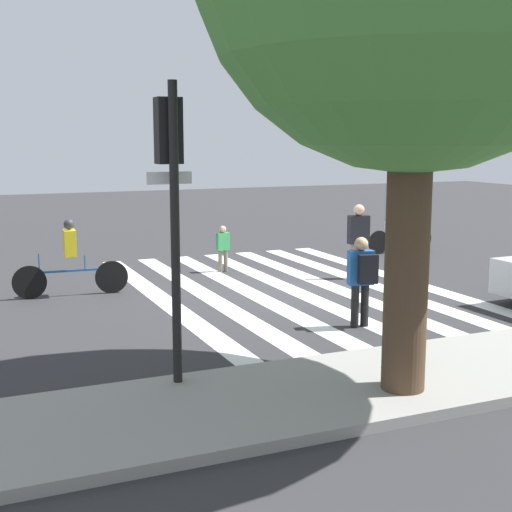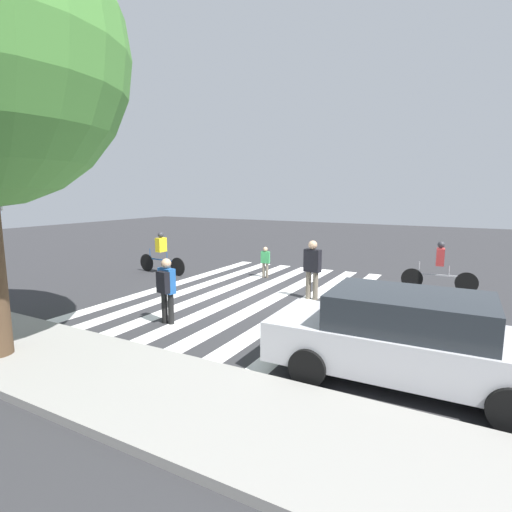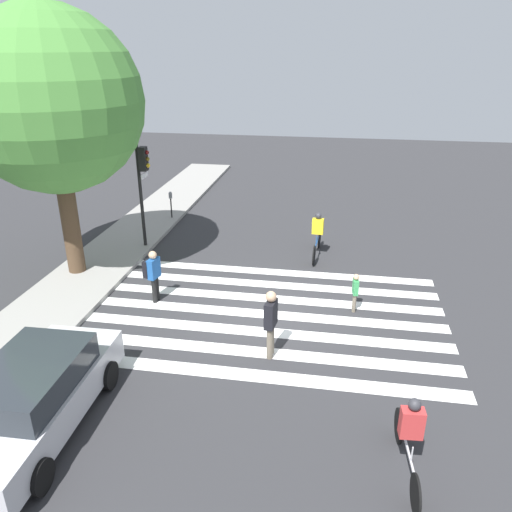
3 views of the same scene
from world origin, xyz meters
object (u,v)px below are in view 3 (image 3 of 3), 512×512
object	(u,v)px
traffic_light	(143,175)
car_parked_far_curb	(34,396)
cyclist_near_curb	(410,434)
street_tree	(52,102)
cyclist_far_lane	(317,233)
pedestrian_child_with_backpack	(355,290)
pedestrian_adult_yellow_jacket	(271,320)
parking_meter	(171,199)
pedestrian_adult_blue_shirt	(153,272)

from	to	relation	value
traffic_light	car_parked_far_curb	world-z (taller)	traffic_light
cyclist_near_curb	car_parked_far_curb	xyz separation A→B (m)	(-0.05, 7.13, -0.09)
street_tree	cyclist_far_lane	xyz separation A→B (m)	(2.92, -7.84, -4.70)
pedestrian_child_with_backpack	cyclist_near_curb	world-z (taller)	cyclist_near_curb
pedestrian_adult_yellow_jacket	cyclist_far_lane	xyz separation A→B (m)	(6.58, -0.78, -0.13)
cyclist_near_curb	pedestrian_child_with_backpack	bearing A→B (deg)	3.74
street_tree	pedestrian_child_with_backpack	distance (m)	10.41
parking_meter	pedestrian_adult_blue_shirt	xyz separation A→B (m)	(-7.24, -1.87, -0.03)
pedestrian_adult_blue_shirt	cyclist_near_curb	world-z (taller)	cyclist_near_curb
traffic_light	cyclist_far_lane	size ratio (longest dim) A/B	1.68
street_tree	cyclist_near_curb	size ratio (longest dim) A/B	3.62
pedestrian_child_with_backpack	cyclist_far_lane	xyz separation A→B (m)	(3.93, 1.29, 0.21)
parking_meter	car_parked_far_curb	distance (m)	12.89
cyclist_far_lane	car_parked_far_curb	xyz separation A→B (m)	(-9.87, 5.01, -0.09)
pedestrian_adult_blue_shirt	cyclist_near_curb	distance (m)	8.71
traffic_light	car_parked_far_curb	bearing A→B (deg)	-172.31
cyclist_far_lane	cyclist_near_curb	size ratio (longest dim) A/B	1.05
parking_meter	pedestrian_adult_yellow_jacket	bearing A→B (deg)	-149.11
pedestrian_adult_yellow_jacket	pedestrian_adult_blue_shirt	size ratio (longest dim) A/B	1.10
traffic_light	pedestrian_child_with_backpack	size ratio (longest dim) A/B	3.47
traffic_light	street_tree	world-z (taller)	street_tree
traffic_light	parking_meter	bearing A→B (deg)	3.16
street_tree	pedestrian_adult_blue_shirt	bearing A→B (deg)	-113.13
traffic_light	pedestrian_child_with_backpack	distance (m)	8.67
pedestrian_adult_blue_shirt	cyclist_far_lane	bearing A→B (deg)	145.11
pedestrian_adult_blue_shirt	cyclist_far_lane	size ratio (longest dim) A/B	0.67
traffic_light	cyclist_near_curb	distance (m)	12.83
street_tree	car_parked_far_curb	xyz separation A→B (m)	(-6.95, -2.82, -4.79)
cyclist_near_curb	car_parked_far_curb	world-z (taller)	cyclist_near_curb
street_tree	cyclist_far_lane	world-z (taller)	street_tree
traffic_light	cyclist_far_lane	bearing A→B (deg)	-86.88
cyclist_far_lane	car_parked_far_curb	world-z (taller)	cyclist_far_lane
pedestrian_adult_yellow_jacket	cyclist_near_curb	distance (m)	4.36
parking_meter	cyclist_near_curb	xyz separation A→B (m)	(-12.76, -8.60, -0.11)
cyclist_near_curb	car_parked_far_curb	distance (m)	7.13
car_parked_far_curb	parking_meter	bearing A→B (deg)	5.25
pedestrian_child_with_backpack	pedestrian_adult_blue_shirt	distance (m)	5.92
traffic_light	car_parked_far_curb	size ratio (longest dim) A/B	0.87
pedestrian_adult_yellow_jacket	cyclist_near_curb	xyz separation A→B (m)	(-3.24, -2.90, -0.13)
pedestrian_adult_blue_shirt	cyclist_near_curb	xyz separation A→B (m)	(-5.52, -6.73, -0.08)
pedestrian_adult_yellow_jacket	parking_meter	bearing A→B (deg)	38.66
pedestrian_child_with_backpack	cyclist_far_lane	bearing A→B (deg)	12.11
parking_meter	pedestrian_adult_yellow_jacket	xyz separation A→B (m)	(-9.52, -5.69, 0.03)
pedestrian_adult_blue_shirt	cyclist_far_lane	distance (m)	6.31
car_parked_far_curb	pedestrian_child_with_backpack	bearing A→B (deg)	-48.01
cyclist_far_lane	street_tree	bearing A→B (deg)	114.12
street_tree	pedestrian_child_with_backpack	size ratio (longest dim) A/B	7.13
pedestrian_child_with_backpack	cyclist_far_lane	size ratio (longest dim) A/B	0.49
pedestrian_adult_blue_shirt	parking_meter	bearing A→B (deg)	-153.41
pedestrian_child_with_backpack	parking_meter	bearing A→B (deg)	42.45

